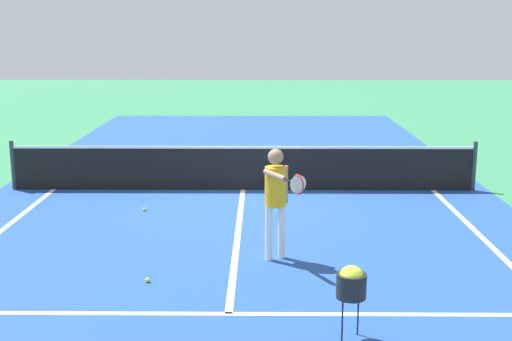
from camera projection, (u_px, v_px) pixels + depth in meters
name	position (u px, v px, depth m)	size (l,w,h in m)	color
ground_plane	(243.00, 190.00, 14.54)	(60.00, 60.00, 0.00)	#337F51
court_surface_inbounds	(243.00, 190.00, 14.54)	(10.62, 24.40, 0.00)	#234C93
line_service_near	(229.00, 314.00, 8.29)	(8.22, 0.10, 0.01)	white
line_center_service	(238.00, 235.00, 11.41)	(0.10, 6.40, 0.01)	white
net	(243.00, 168.00, 14.44)	(10.01, 0.09, 1.07)	#33383D
player_near	(276.00, 192.00, 9.99)	(0.58, 1.18, 1.71)	white
ball_hopper	(351.00, 283.00, 7.49)	(0.34, 0.34, 0.87)	black
tennis_ball_near_net	(144.00, 209.00, 12.88)	(0.07, 0.07, 0.07)	#CCE033
tennis_ball_mid_court	(148.00, 280.00, 9.30)	(0.07, 0.07, 0.07)	#CCE033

